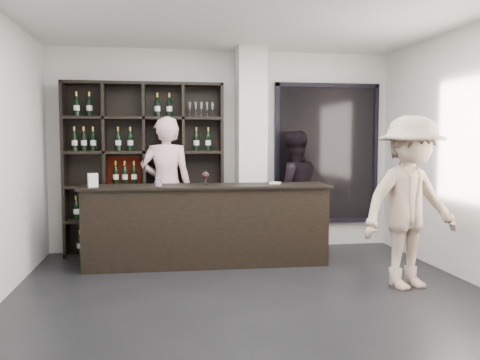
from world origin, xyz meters
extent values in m
cube|color=black|center=(0.00, 0.00, -0.01)|extent=(5.00, 5.50, 0.01)
cube|color=silver|center=(0.35, 2.47, 1.45)|extent=(0.40, 0.40, 2.90)
cube|color=black|center=(1.55, 2.69, 1.40)|extent=(1.60, 0.08, 2.10)
cube|color=black|center=(1.55, 2.69, 1.40)|extent=(1.48, 0.02, 1.98)
cube|color=black|center=(-0.35, 1.75, 0.50)|extent=(3.06, 0.57, 1.00)
cube|color=black|center=(-0.35, 1.75, 1.02)|extent=(3.14, 0.65, 0.03)
imported|color=beige|center=(-0.85, 2.40, 0.96)|extent=(0.73, 0.50, 1.92)
imported|color=black|center=(0.95, 2.40, 0.87)|extent=(0.90, 0.73, 1.74)
imported|color=tan|center=(1.72, 0.40, 0.93)|extent=(1.33, 0.96, 1.86)
cylinder|color=silver|center=(-0.95, 1.66, 1.09)|extent=(0.10, 0.10, 0.11)
cube|color=white|center=(0.55, 1.80, 1.04)|extent=(0.17, 0.17, 0.02)
cube|color=white|center=(-1.74, 1.66, 1.12)|extent=(0.13, 0.09, 0.17)
camera|label=1|loc=(-0.92, -4.67, 1.59)|focal=38.00mm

